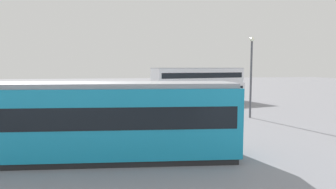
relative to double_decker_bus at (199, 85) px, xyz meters
name	(u,v)px	position (x,y,z in m)	size (l,w,h in m)	color
ground_plane	(166,105)	(4.30, 2.23, -2.02)	(160.00, 160.00, 0.00)	gray
double_decker_bus	(199,85)	(0.00, 0.00, 0.00)	(11.60, 5.06, 3.96)	white
tram_yellow	(80,120)	(11.43, 19.17, -0.29)	(13.72, 4.36, 3.33)	teal
pedestrian_near_railing	(129,101)	(8.42, 5.88, -1.08)	(0.44, 0.44, 1.63)	black
pedestrian_crossing	(191,104)	(3.49, 9.01, -1.07)	(0.40, 0.40, 1.66)	#4C3F2D
pedestrian_railing	(146,108)	(7.27, 9.15, -1.28)	(7.47, 0.37, 1.08)	gray
info_sign	(85,99)	(11.99, 9.31, -0.42)	(1.19, 0.23, 2.30)	slate
street_lamp	(251,70)	(-0.81, 10.93, 1.72)	(0.36, 0.36, 6.35)	#4C4C51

